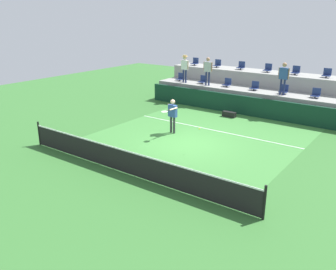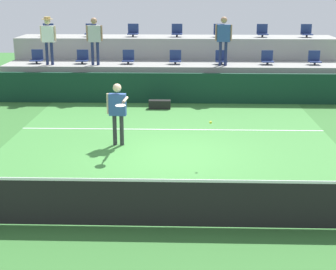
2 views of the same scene
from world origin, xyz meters
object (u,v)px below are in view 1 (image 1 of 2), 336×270
Objects in this scene: tennis_player at (172,113)px; stadium_chair_upper_left at (217,64)px; spectator_with_hat at (185,66)px; stadium_chair_upper_mid_left at (241,66)px; stadium_chair_lower_right at (316,94)px; stadium_chair_upper_right at (327,74)px; stadium_chair_upper_mid_right at (296,71)px; tennis_ball at (199,129)px; stadium_chair_upper_far_left at (195,62)px; stadium_chair_upper_center at (268,69)px; stadium_chair_lower_far_left at (180,78)px; stadium_chair_lower_mid_left at (227,83)px; spectator_in_white at (284,75)px; stadium_chair_lower_mid_right at (284,90)px; stadium_chair_lower_left at (203,80)px; stadium_chair_lower_center at (255,86)px; spectator_in_grey at (208,69)px; equipment_bag at (229,114)px.

stadium_chair_upper_left is at bearing 104.42° from tennis_player.
stadium_chair_upper_left is 0.29× the size of spectator_with_hat.
stadium_chair_upper_mid_left is at bearing 92.55° from tennis_player.
spectator_with_hat reaches higher than stadium_chair_lower_right.
stadium_chair_upper_right is at bearing 59.07° from tennis_player.
stadium_chair_lower_right is 7.30m from stadium_chair_upper_left.
tennis_ball is at bearing -94.65° from stadium_chair_upper_mid_right.
stadium_chair_upper_far_left and stadium_chair_upper_mid_left have the same top height.
stadium_chair_upper_center reaches higher than tennis_player.
stadium_chair_upper_center is at bearing 18.55° from stadium_chair_lower_far_left.
stadium_chair_lower_right is at bearing 0.00° from stadium_chair_lower_mid_left.
stadium_chair_upper_mid_right reaches higher than stadium_chair_lower_mid_left.
stadium_chair_lower_mid_left is 1.00× the size of stadium_chair_upper_mid_right.
spectator_in_white reaches higher than stadium_chair_upper_far_left.
stadium_chair_lower_left is at bearing 180.00° from stadium_chair_lower_mid_right.
spectator_with_hat reaches higher than stadium_chair_upper_center.
stadium_chair_lower_center is at bearing 0.00° from stadium_chair_lower_far_left.
spectator_in_grey reaches higher than stadium_chair_lower_left.
stadium_chair_lower_center is at bearing 167.83° from spectator_in_white.
stadium_chair_upper_center is (0.03, 1.80, 0.85)m from stadium_chair_lower_center.
stadium_chair_lower_far_left is at bearing 121.37° from tennis_player.
spectator_in_white is (6.51, -0.00, -0.00)m from spectator_with_hat.
stadium_chair_upper_far_left reaches higher than stadium_chair_lower_center.
stadium_chair_lower_mid_left is at bearing 17.73° from spectator_in_grey.
stadium_chair_lower_left is 1.09m from spectator_in_grey.
stadium_chair_upper_left is 10.72m from tennis_ball.
equipment_bag is at bearing -35.23° from spectator_in_grey.
stadium_chair_upper_left is at bearing 88.55° from stadium_chair_lower_left.
tennis_ball is at bearing -75.46° from equipment_bag.
stadium_chair_lower_center is 4.83m from spectator_with_hat.
equipment_bag is (-0.54, -3.95, -2.16)m from stadium_chair_upper_center.
stadium_chair_upper_left is at bearing 44.92° from stadium_chair_lower_far_left.
stadium_chair_upper_center and stadium_chair_upper_mid_right have the same top height.
stadium_chair_lower_mid_left is at bearing 180.00° from stadium_chair_lower_mid_right.
stadium_chair_upper_far_left is at bearing 180.00° from stadium_chair_upper_right.
stadium_chair_upper_right is at bearing 0.00° from stadium_chair_upper_mid_right.
stadium_chair_upper_mid_right is 1.00× the size of stadium_chair_upper_right.
stadium_chair_lower_mid_left reaches higher than tennis_player.
stadium_chair_upper_right is (8.85, 1.80, 0.85)m from stadium_chair_lower_far_left.
equipment_bag is at bearing -119.80° from stadium_chair_upper_mid_right.
stadium_chair_lower_far_left is at bearing -135.08° from stadium_chair_upper_left.
stadium_chair_upper_right is at bearing 0.00° from stadium_chair_upper_left.
equipment_bag is at bearing 104.54° from tennis_ball.
spectator_in_grey is at bearing 104.76° from tennis_player.
spectator_with_hat is (-1.16, -0.38, 0.88)m from stadium_chair_lower_left.
tennis_player is at bearing -64.64° from stadium_chair_upper_far_left.
stadium_chair_upper_mid_right is 7.65× the size of tennis_ball.
stadium_chair_upper_left is at bearing 180.00° from stadium_chair_upper_right.
spectator_with_hat reaches higher than stadium_chair_upper_right.
tennis_ball is at bearing -52.59° from spectator_with_hat.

